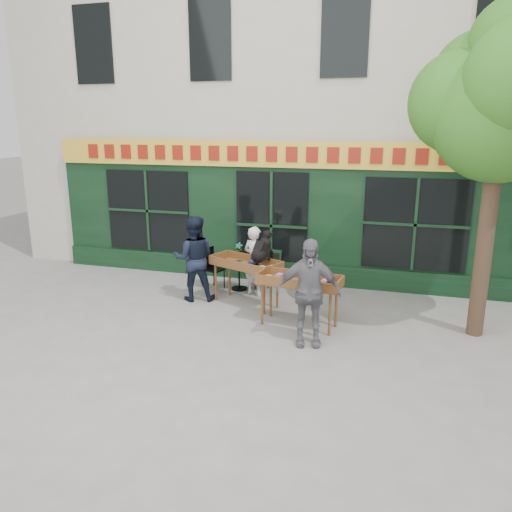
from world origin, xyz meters
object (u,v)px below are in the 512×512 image
at_px(dog, 261,246).
at_px(woman, 255,261).
at_px(man_left, 194,259).
at_px(bistro_table, 239,266).
at_px(book_cart_center, 246,266).
at_px(man_right, 308,292).
at_px(book_cart_right, 299,284).

xyz_separation_m(dog, woman, (-0.35, 0.70, -0.53)).
bearing_deg(man_left, dog, 160.65).
bearing_deg(dog, bistro_table, 152.70).
height_order(book_cart_center, bistro_table, book_cart_center).
distance_m(book_cart_center, man_right, 2.24).
bearing_deg(book_cart_center, man_right, -22.27).
height_order(book_cart_center, man_right, man_right).
bearing_deg(man_right, bistro_table, 116.69).
distance_m(book_cart_right, bistro_table, 2.43).
bearing_deg(dog, man_right, -28.43).
bearing_deg(book_cart_center, book_cart_right, -10.13).
height_order(book_cart_center, woman, woman).
bearing_deg(dog, man_left, -158.46).
bearing_deg(book_cart_right, man_right, -61.05).
height_order(dog, man_right, man_right).
distance_m(man_right, man_left, 3.13).
bearing_deg(man_left, woman, -167.57).
relative_size(dog, bistro_table, 0.79).
relative_size(dog, man_right, 0.32).
xyz_separation_m(dog, bistro_table, (-0.78, 0.92, -0.75)).
bearing_deg(book_cart_center, woman, 112.47).
xyz_separation_m(woman, book_cart_right, (1.29, -1.47, 0.06)).
bearing_deg(man_left, bistro_table, -146.30).
bearing_deg(book_cart_right, man_left, 168.90).
bearing_deg(bistro_table, dog, -49.76).
height_order(book_cart_right, bistro_table, book_cart_right).
distance_m(dog, man_left, 1.53).
height_order(woman, man_left, man_left).
relative_size(book_cart_center, dog, 2.71).
bearing_deg(man_left, book_cart_right, 143.33).
bearing_deg(woman, man_right, 148.01).
bearing_deg(man_right, book_cart_center, 122.42).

